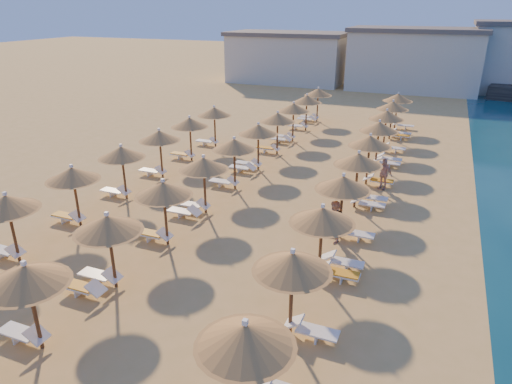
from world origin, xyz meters
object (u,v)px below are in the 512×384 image
at_px(parasol_row_east, 351,171).
at_px(parasol_row_west, 220,154).
at_px(beachgoer_c, 383,174).
at_px(beachgoer_b, 334,222).

height_order(parasol_row_east, parasol_row_west, same).
bearing_deg(parasol_row_east, beachgoer_c, 78.86).
bearing_deg(beachgoer_b, parasol_row_east, 146.29).
distance_m(parasol_row_west, beachgoer_b, 7.28).
relative_size(beachgoer_c, beachgoer_b, 0.94).
height_order(beachgoer_c, beachgoer_b, beachgoer_b).
relative_size(parasol_row_east, beachgoer_c, 22.94).
xyz_separation_m(parasol_row_east, beachgoer_b, (-0.15, -2.34, -1.61)).
bearing_deg(beachgoer_b, beachgoer_c, 141.13).
distance_m(beachgoer_c, beachgoer_b, 7.36).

